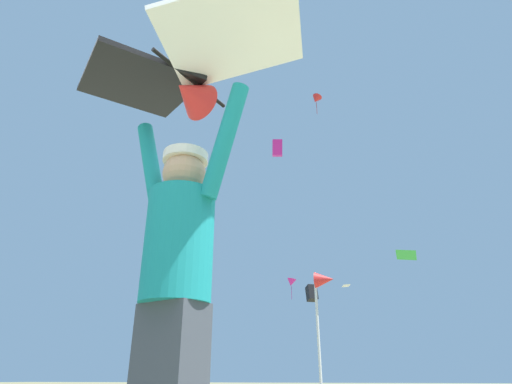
{
  "coord_description": "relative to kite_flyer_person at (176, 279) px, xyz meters",
  "views": [
    {
      "loc": [
        0.89,
        -1.69,
        0.5
      ],
      "look_at": [
        -0.12,
        1.28,
        1.89
      ],
      "focal_mm": 29.69,
      "sensor_mm": 36.0,
      "label": 1
    }
  ],
  "objects": [
    {
      "name": "held_stunt_kite",
      "position": [
        -0.02,
        -0.06,
        1.2
      ],
      "size": [
        1.6,
        1.03,
        0.39
      ],
      "color": "black"
    },
    {
      "name": "marker_flag",
      "position": [
        -0.08,
        4.57,
        0.78
      ],
      "size": [
        0.3,
        0.24,
        1.99
      ],
      "color": "silver",
      "rests_on": "ground"
    },
    {
      "name": "distant_kite_green_mid_left",
      "position": [
        1.45,
        16.78,
        4.39
      ],
      "size": [
        1.14,
        1.11,
        0.4
      ],
      "color": "green"
    },
    {
      "name": "distant_kite_red_high_right",
      "position": [
        -2.79,
        22.36,
        17.2
      ],
      "size": [
        1.04,
        1.0,
        1.62
      ],
      "color": "red"
    },
    {
      "name": "distant_kite_black_mid_right",
      "position": [
        -4.2,
        24.32,
        4.4
      ],
      "size": [
        0.89,
        0.95,
        1.03
      ],
      "color": "black"
    },
    {
      "name": "kite_flyer_person",
      "position": [
        0.0,
        0.0,
        0.0
      ],
      "size": [
        0.8,
        0.42,
        1.92
      ],
      "color": "#424751",
      "rests_on": "ground"
    },
    {
      "name": "distant_kite_white_overhead_distant",
      "position": [
        -3.06,
        32.64,
        6.39
      ],
      "size": [
        0.76,
        0.75,
        0.2
      ],
      "color": "white"
    },
    {
      "name": "distant_kite_magenta_low_right",
      "position": [
        -7.64,
        33.04,
        7.01
      ],
      "size": [
        1.0,
        0.9,
        1.79
      ],
      "color": "#DB2393"
    },
    {
      "name": "distant_kite_magenta_low_left",
      "position": [
        -6.32,
        8.92,
        8.43
      ],
      "size": [
        1.04,
        1.04,
        0.3
      ],
      "color": "#DB2393"
    },
    {
      "name": "distant_kite_magenta_high_left",
      "position": [
        -6.52,
        25.58,
        15.79
      ],
      "size": [
        1.04,
        1.23,
        1.39
      ],
      "color": "#DB2393"
    }
  ]
}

